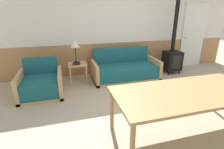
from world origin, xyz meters
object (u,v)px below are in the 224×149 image
Objects in this scene: armchair at (41,85)px; dining_table at (188,95)px; wood_stove at (173,54)px; side_table at (77,67)px; couch at (125,70)px; table_lamp at (75,45)px.

dining_table is at bearing -59.48° from armchair.
side_table is at bearing -178.76° from wood_stove.
couch is 2.49m from dining_table.
couch is 1.30m from side_table.
dining_table is (1.33, -2.48, 0.24)m from side_table.
couch is at bearing -176.63° from wood_stove.
side_table is 0.25× the size of dining_table.
armchair is 3.00m from dining_table.
armchair reaches higher than dining_table.
side_table is 2.83m from dining_table.
dining_table is at bearing -120.22° from wood_stove.
wood_stove reaches higher than couch.
table_lamp is at bearing 179.61° from wood_stove.
armchair is at bearing -146.58° from table_lamp.
dining_table is at bearing -88.88° from couch.
side_table is (-1.28, 0.03, 0.19)m from couch.
side_table is at bearing -79.99° from table_lamp.
armchair reaches higher than side_table.
table_lamp reaches higher than couch.
table_lamp reaches higher than armchair.
dining_table is 0.86× the size of wood_stove.
armchair is 0.99m from side_table.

